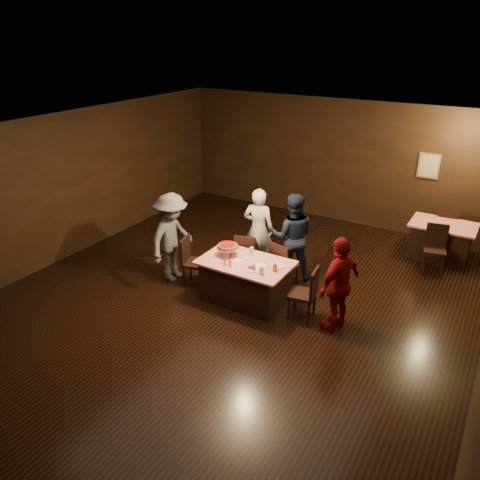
# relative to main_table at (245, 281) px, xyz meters

# --- Properties ---
(room) EXTENTS (10.00, 10.04, 3.02)m
(room) POSITION_rel_main_table_xyz_m (-0.16, -0.42, 1.75)
(room) COLOR black
(room) RESTS_ON ground
(main_table) EXTENTS (1.60, 1.00, 0.77)m
(main_table) POSITION_rel_main_table_xyz_m (0.00, 0.00, 0.00)
(main_table) COLOR red
(main_table) RESTS_ON ground
(back_table) EXTENTS (1.30, 0.90, 0.77)m
(back_table) POSITION_rel_main_table_xyz_m (2.66, 3.62, 0.00)
(back_table) COLOR red
(back_table) RESTS_ON ground
(chair_far_left) EXTENTS (0.51, 0.51, 0.95)m
(chair_far_left) POSITION_rel_main_table_xyz_m (-0.40, 0.75, 0.09)
(chair_far_left) COLOR black
(chair_far_left) RESTS_ON ground
(chair_far_right) EXTENTS (0.50, 0.50, 0.95)m
(chair_far_right) POSITION_rel_main_table_xyz_m (0.40, 0.75, 0.09)
(chair_far_right) COLOR black
(chair_far_right) RESTS_ON ground
(chair_end_left) EXTENTS (0.51, 0.51, 0.95)m
(chair_end_left) POSITION_rel_main_table_xyz_m (-1.10, 0.00, 0.09)
(chair_end_left) COLOR black
(chair_end_left) RESTS_ON ground
(chair_end_right) EXTENTS (0.47, 0.47, 0.95)m
(chair_end_right) POSITION_rel_main_table_xyz_m (1.10, 0.00, 0.09)
(chair_end_right) COLOR black
(chair_end_right) RESTS_ON ground
(chair_back_near) EXTENTS (0.50, 0.50, 0.95)m
(chair_back_near) POSITION_rel_main_table_xyz_m (2.66, 2.92, 0.09)
(chair_back_near) COLOR black
(chair_back_near) RESTS_ON ground
(chair_back_far) EXTENTS (0.46, 0.46, 0.95)m
(chair_back_far) POSITION_rel_main_table_xyz_m (2.66, 4.22, 0.09)
(chair_back_far) COLOR black
(chair_back_far) RESTS_ON ground
(diner_white_jacket) EXTENTS (0.69, 0.53, 1.69)m
(diner_white_jacket) POSITION_rel_main_table_xyz_m (-0.43, 1.23, 0.46)
(diner_white_jacket) COLOR silver
(diner_white_jacket) RESTS_ON ground
(diner_navy_hoodie) EXTENTS (1.04, 0.94, 1.73)m
(diner_navy_hoodie) POSITION_rel_main_table_xyz_m (0.32, 1.22, 0.48)
(diner_navy_hoodie) COLOR black
(diner_navy_hoodie) RESTS_ON ground
(diner_grey_knit) EXTENTS (0.69, 1.15, 1.74)m
(diner_grey_knit) POSITION_rel_main_table_xyz_m (-1.60, -0.02, 0.49)
(diner_grey_knit) COLOR #5A5B5F
(diner_grey_knit) RESTS_ON ground
(diner_red_shirt) EXTENTS (0.64, 1.02, 1.62)m
(diner_red_shirt) POSITION_rel_main_table_xyz_m (1.70, 0.03, 0.42)
(diner_red_shirt) COLOR maroon
(diner_red_shirt) RESTS_ON ground
(pizza_stand) EXTENTS (0.38, 0.38, 0.22)m
(pizza_stand) POSITION_rel_main_table_xyz_m (-0.40, 0.05, 0.57)
(pizza_stand) COLOR black
(pizza_stand) RESTS_ON main_table
(plate_with_slice) EXTENTS (0.25, 0.25, 0.06)m
(plate_with_slice) POSITION_rel_main_table_xyz_m (0.25, -0.18, 0.41)
(plate_with_slice) COLOR white
(plate_with_slice) RESTS_ON main_table
(plate_empty) EXTENTS (0.25, 0.25, 0.01)m
(plate_empty) POSITION_rel_main_table_xyz_m (0.55, 0.15, 0.39)
(plate_empty) COLOR white
(plate_empty) RESTS_ON main_table
(glass_front_right) EXTENTS (0.08, 0.08, 0.14)m
(glass_front_right) POSITION_rel_main_table_xyz_m (0.45, -0.25, 0.46)
(glass_front_right) COLOR silver
(glass_front_right) RESTS_ON main_table
(glass_amber) EXTENTS (0.08, 0.08, 0.14)m
(glass_amber) POSITION_rel_main_table_xyz_m (0.60, -0.05, 0.46)
(glass_amber) COLOR #BF7F26
(glass_amber) RESTS_ON main_table
(glass_back) EXTENTS (0.08, 0.08, 0.14)m
(glass_back) POSITION_rel_main_table_xyz_m (-0.05, 0.30, 0.46)
(glass_back) COLOR silver
(glass_back) RESTS_ON main_table
(condiments) EXTENTS (0.17, 0.10, 0.09)m
(condiments) POSITION_rel_main_table_xyz_m (-0.18, -0.28, 0.43)
(condiments) COLOR silver
(condiments) RESTS_ON main_table
(napkin_center) EXTENTS (0.19, 0.19, 0.01)m
(napkin_center) POSITION_rel_main_table_xyz_m (0.30, 0.00, 0.39)
(napkin_center) COLOR white
(napkin_center) RESTS_ON main_table
(napkin_left) EXTENTS (0.21, 0.21, 0.01)m
(napkin_left) POSITION_rel_main_table_xyz_m (-0.15, -0.05, 0.39)
(napkin_left) COLOR white
(napkin_left) RESTS_ON main_table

